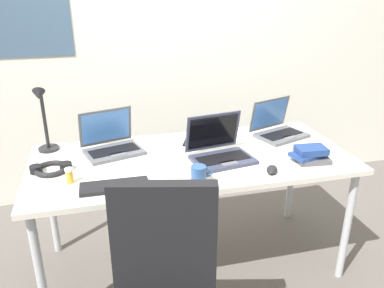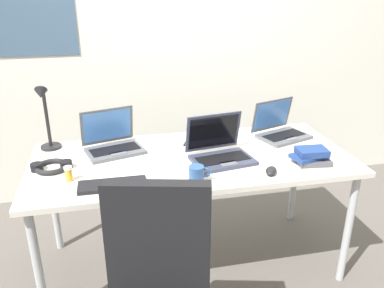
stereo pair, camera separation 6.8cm
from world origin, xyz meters
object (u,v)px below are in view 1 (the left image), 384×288
object	(u,v)px
laptop_mid_desk	(220,151)
computer_mouse	(272,170)
desk_lamp	(44,120)
cell_phone	(189,142)
laptop_center	(278,129)
external_keyboard	(115,186)
book_stack	(310,154)
pill_bottle	(69,175)
coffee_mug	(199,174)
laptop_by_keyboard	(112,144)
headphones	(51,169)

from	to	relation	value
laptop_mid_desk	computer_mouse	size ratio (longest dim) A/B	3.83
desk_lamp	cell_phone	size ratio (longest dim) A/B	2.94
laptop_center	external_keyboard	distance (m)	1.17
computer_mouse	book_stack	world-z (taller)	book_stack
computer_mouse	book_stack	size ratio (longest dim) A/B	0.43
laptop_mid_desk	book_stack	bearing A→B (deg)	-17.76
pill_bottle	coffee_mug	xyz separation A→B (m)	(0.62, -0.15, 0.00)
cell_phone	coffee_mug	world-z (taller)	coffee_mug
laptop_by_keyboard	book_stack	bearing A→B (deg)	-20.94
desk_lamp	laptop_by_keyboard	world-z (taller)	desk_lamp
external_keyboard	pill_bottle	bearing A→B (deg)	153.40
laptop_center	computer_mouse	bearing A→B (deg)	-118.45
computer_mouse	coffee_mug	xyz separation A→B (m)	(-0.40, -0.01, 0.03)
headphones	book_stack	world-z (taller)	book_stack
laptop_by_keyboard	coffee_mug	world-z (taller)	laptop_by_keyboard
external_keyboard	cell_phone	size ratio (longest dim) A/B	2.43
desk_lamp	pill_bottle	xyz separation A→B (m)	(0.14, -0.43, -0.16)
coffee_mug	laptop_by_keyboard	bearing A→B (deg)	128.39
cell_phone	book_stack	bearing A→B (deg)	-12.93
pill_bottle	external_keyboard	bearing A→B (deg)	-27.39
headphones	laptop_mid_desk	bearing A→B (deg)	-4.05
laptop_mid_desk	external_keyboard	distance (m)	0.63
laptop_mid_desk	external_keyboard	xyz separation A→B (m)	(-0.60, -0.20, -0.04)
desk_lamp	laptop_by_keyboard	distance (m)	0.40
computer_mouse	pill_bottle	size ratio (longest dim) A/B	1.22
external_keyboard	coffee_mug	xyz separation A→B (m)	(0.41, -0.04, 0.03)
laptop_mid_desk	external_keyboard	bearing A→B (deg)	-161.27
computer_mouse	coffee_mug	bearing A→B (deg)	-148.36
laptop_center	headphones	distance (m)	1.40
pill_bottle	book_stack	world-z (taller)	book_stack
laptop_by_keyboard	headphones	world-z (taller)	laptop_by_keyboard
pill_bottle	laptop_mid_desk	bearing A→B (deg)	6.65
coffee_mug	laptop_center	bearing A→B (deg)	37.01
computer_mouse	cell_phone	bearing A→B (deg)	152.15
desk_lamp	headphones	distance (m)	0.33
laptop_center	laptop_by_keyboard	world-z (taller)	laptop_by_keyboard
headphones	coffee_mug	bearing A→B (deg)	-23.23
laptop_center	cell_phone	xyz separation A→B (m)	(-0.58, 0.02, -0.04)
computer_mouse	headphones	size ratio (longest dim) A/B	0.45
cell_phone	pill_bottle	bearing A→B (deg)	-129.04
laptop_center	laptop_mid_desk	distance (m)	0.54
laptop_mid_desk	pill_bottle	distance (m)	0.81
headphones	external_keyboard	bearing A→B (deg)	-40.71
pill_bottle	book_stack	bearing A→B (deg)	-2.62
cell_phone	book_stack	xyz separation A→B (m)	(0.59, -0.43, 0.03)
laptop_by_keyboard	pill_bottle	bearing A→B (deg)	-123.13
headphones	coffee_mug	size ratio (longest dim) A/B	1.89
cell_phone	laptop_mid_desk	bearing A→B (deg)	-45.30
laptop_center	coffee_mug	distance (m)	0.83
book_stack	coffee_mug	bearing A→B (deg)	-172.10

